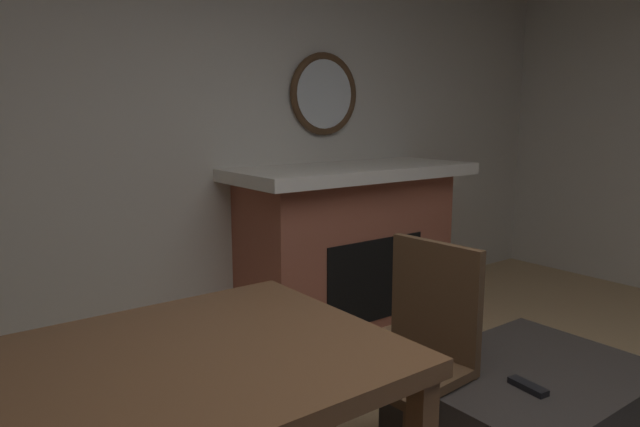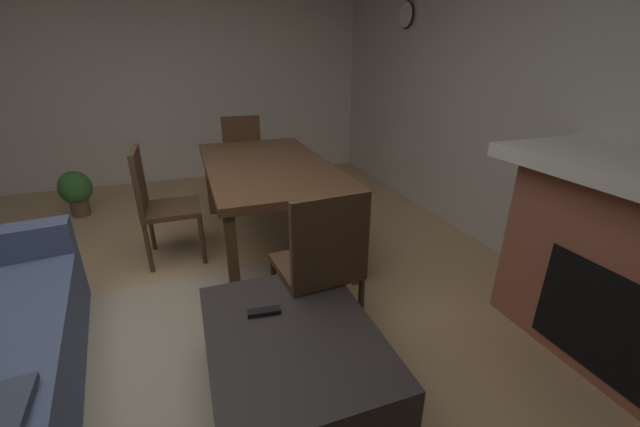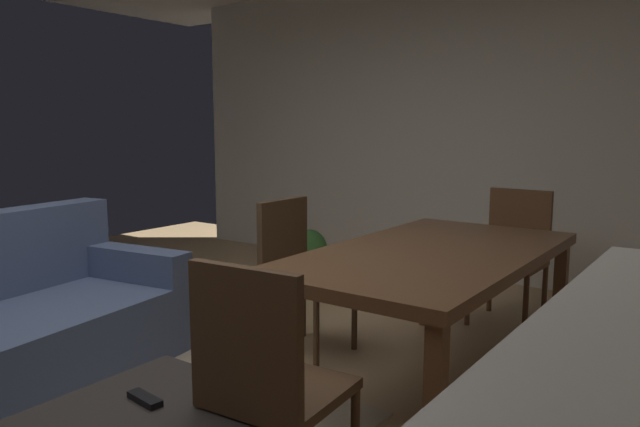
# 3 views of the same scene
# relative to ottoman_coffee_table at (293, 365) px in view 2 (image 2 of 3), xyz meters

# --- Properties ---
(floor) EXTENTS (8.46, 8.46, 0.00)m
(floor) POSITION_rel_ottoman_coffee_table_xyz_m (0.56, 0.67, -0.20)
(floor) COLOR tan
(wall_back_fireplace_side) EXTENTS (7.45, 0.12, 2.75)m
(wall_back_fireplace_side) POSITION_rel_ottoman_coffee_table_xyz_m (0.56, -2.13, 1.17)
(wall_back_fireplace_side) COLOR beige
(wall_back_fireplace_side) RESTS_ON ground
(wall_right_window_side) EXTENTS (0.12, 6.01, 2.75)m
(wall_right_window_side) POSITION_rel_ottoman_coffee_table_xyz_m (4.09, 0.67, 1.17)
(wall_right_window_side) COLOR white
(wall_right_window_side) RESTS_ON ground
(ottoman_coffee_table) EXTENTS (1.00, 0.76, 0.40)m
(ottoman_coffee_table) POSITION_rel_ottoman_coffee_table_xyz_m (0.00, 0.00, 0.00)
(ottoman_coffee_table) COLOR #2D2826
(ottoman_coffee_table) RESTS_ON ground
(tv_remote) EXTENTS (0.07, 0.16, 0.02)m
(tv_remote) POSITION_rel_ottoman_coffee_table_xyz_m (0.16, 0.09, 0.21)
(tv_remote) COLOR black
(tv_remote) RESTS_ON ottoman_coffee_table
(dining_table) EXTENTS (1.88, 1.00, 0.74)m
(dining_table) POSITION_rel_ottoman_coffee_table_xyz_m (1.71, -0.28, 0.47)
(dining_table) COLOR brown
(dining_table) RESTS_ON ground
(dining_chair_north) EXTENTS (0.44, 0.44, 0.93)m
(dining_chair_north) POSITION_rel_ottoman_coffee_table_xyz_m (1.71, 0.61, 0.32)
(dining_chair_north) COLOR #513823
(dining_chair_north) RESTS_ON ground
(dining_chair_west) EXTENTS (0.47, 0.47, 0.93)m
(dining_chair_west) POSITION_rel_ottoman_coffee_table_xyz_m (0.38, -0.29, 0.32)
(dining_chair_west) COLOR #513823
(dining_chair_west) RESTS_ON ground
(dining_chair_east) EXTENTS (0.45, 0.45, 0.93)m
(dining_chair_east) POSITION_rel_ottoman_coffee_table_xyz_m (3.05, -0.28, 0.32)
(dining_chair_east) COLOR brown
(dining_chair_east) RESTS_ON ground
(potted_plant) EXTENTS (0.31, 0.31, 0.48)m
(potted_plant) POSITION_rel_ottoman_coffee_table_xyz_m (3.01, 1.49, 0.08)
(potted_plant) COLOR brown
(potted_plant) RESTS_ON ground
(wall_clock) EXTENTS (0.27, 0.03, 0.27)m
(wall_clock) POSITION_rel_ottoman_coffee_table_xyz_m (2.58, -2.04, 1.77)
(wall_clock) COLOR silver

